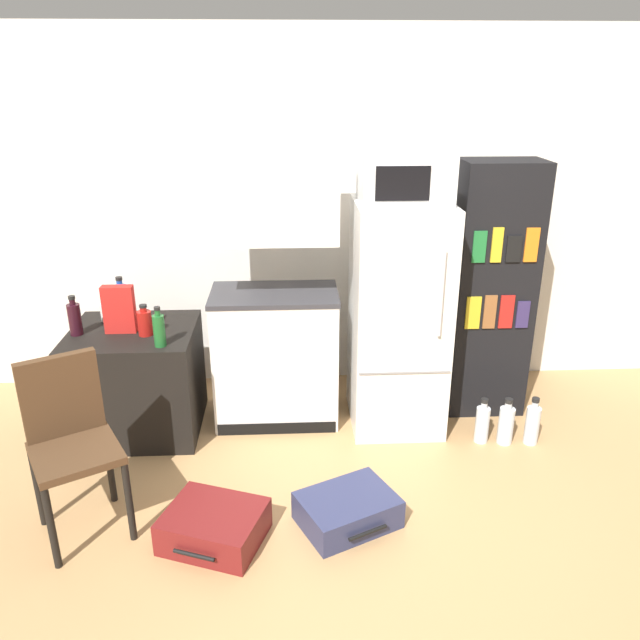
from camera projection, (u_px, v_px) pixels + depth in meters
The scene contains 19 objects.
ground_plane at pixel (358, 553), 3.08m from camera, with size 24.00×24.00×0.00m, color tan.
wall_back at pixel (360, 214), 4.48m from camera, with size 6.40×0.10×2.52m.
side_table at pixel (137, 380), 4.05m from camera, with size 0.78×0.70×0.70m.
kitchen_hutch at pixel (274, 295), 4.00m from camera, with size 0.82×0.49×1.91m.
refrigerator at pixel (398, 317), 4.01m from camera, with size 0.58×0.66×1.49m.
microwave at pixel (405, 178), 3.69m from camera, with size 0.53×0.42×0.29m.
bookshelf at pixel (491, 291), 4.14m from camera, with size 0.52×0.35×1.71m.
bottle_wine_dark at pixel (75, 318), 3.82m from camera, with size 0.08×0.08×0.25m.
bottle_ketchup_red at pixel (145, 322), 3.82m from camera, with size 0.09×0.09×0.20m.
bottle_blue_soda at pixel (121, 299), 4.13m from camera, with size 0.08×0.08×0.27m.
bottle_green_tall at pixel (159, 330), 3.66m from camera, with size 0.07×0.07×0.25m.
bottle_milk_white at pixel (107, 312), 4.05m from camera, with size 0.08×0.08×0.15m.
cereal_box at pixel (119, 309), 3.84m from camera, with size 0.19×0.07×0.30m.
chair at pixel (69, 431), 3.09m from camera, with size 0.54×0.54×0.92m.
suitcase_large_flat at pixel (348, 510), 3.26m from camera, with size 0.59×0.53×0.16m.
suitcase_small_flat at pixel (214, 526), 3.13m from camera, with size 0.58×0.53×0.17m.
water_bottle_front at pixel (532, 424), 3.95m from camera, with size 0.09×0.09×0.32m.
water_bottle_middle at pixel (506, 424), 3.95m from camera, with size 0.10×0.10×0.31m.
water_bottle_back at pixel (482, 423), 3.97m from camera, with size 0.09×0.09×0.31m.
Camera 1 is at (-0.31, -2.43, 2.20)m, focal length 35.00 mm.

